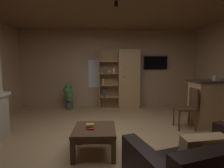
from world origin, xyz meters
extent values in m
cube|color=tan|center=(0.00, 0.00, -0.01)|extent=(6.13, 5.80, 0.02)
cube|color=tan|center=(0.00, 2.93, 1.32)|extent=(6.25, 0.06, 2.64)
cube|color=white|center=(-0.45, 2.90, 1.15)|extent=(0.55, 0.01, 0.95)
cube|color=tan|center=(0.65, 2.65, 0.98)|extent=(0.70, 0.38, 1.96)
cube|color=tan|center=(-0.03, 2.83, 0.98)|extent=(0.65, 0.02, 1.96)
cube|color=tan|center=(-0.34, 2.65, 0.98)|extent=(0.02, 0.38, 1.96)
sphere|color=black|center=(0.48, 2.45, 1.08)|extent=(0.04, 0.04, 0.04)
cube|color=tan|center=(-0.03, 2.65, 0.01)|extent=(0.65, 0.38, 0.02)
cube|color=tan|center=(-0.03, 2.65, 0.39)|extent=(0.65, 0.38, 0.02)
cube|color=tan|center=(-0.03, 2.65, 0.78)|extent=(0.65, 0.38, 0.02)
cube|color=tan|center=(-0.03, 2.65, 1.18)|extent=(0.65, 0.38, 0.02)
cube|color=tan|center=(-0.03, 2.65, 1.57)|extent=(0.65, 0.38, 0.02)
cube|color=beige|center=(-0.21, 2.59, 0.89)|extent=(0.04, 0.23, 0.19)
cube|color=#2D4C8C|center=(-0.17, 2.59, 0.51)|extent=(0.04, 0.23, 0.22)
cube|color=beige|center=(0.14, 2.59, 1.27)|extent=(0.04, 0.23, 0.17)
cube|color=#2D4C8C|center=(-0.13, 2.59, 1.28)|extent=(0.04, 0.23, 0.18)
sphere|color=beige|center=(0.00, 2.65, 1.23)|extent=(0.10, 0.10, 0.10)
cube|color=tan|center=(2.61, 0.79, 0.52)|extent=(1.39, 0.58, 1.04)
cube|color=#2D2826|center=(2.61, 0.79, 1.06)|extent=(1.45, 0.64, 0.04)
cube|color=#BFB299|center=(2.41, 0.74, 1.14)|extent=(0.13, 0.13, 0.11)
cube|color=tan|center=(0.83, -1.49, 0.53)|extent=(0.48, 0.24, 0.40)
cube|color=tan|center=(0.97, -1.51, 0.52)|extent=(0.46, 0.28, 0.32)
cube|color=#4C331E|center=(-0.31, -0.39, 0.40)|extent=(0.67, 0.70, 0.05)
cube|color=#4C331E|center=(-0.31, -0.39, 0.33)|extent=(0.60, 0.63, 0.08)
cube|color=#4C331E|center=(-0.61, -0.70, 0.19)|extent=(0.07, 0.07, 0.37)
cube|color=#4C331E|center=(-0.02, -0.70, 0.19)|extent=(0.07, 0.07, 0.37)
cube|color=#4C331E|center=(-0.61, -0.08, 0.19)|extent=(0.07, 0.07, 0.37)
cube|color=#4C331E|center=(-0.02, -0.08, 0.19)|extent=(0.07, 0.07, 0.37)
cube|color=#B22D2D|center=(-0.37, -0.44, 0.43)|extent=(0.12, 0.10, 0.02)
cube|color=beige|center=(-0.39, -0.39, 0.45)|extent=(0.11, 0.09, 0.02)
cube|color=gold|center=(-0.38, -0.40, 0.48)|extent=(0.13, 0.10, 0.03)
cube|color=#4C331E|center=(1.66, 0.66, 0.46)|extent=(0.45, 0.45, 0.04)
cube|color=#4C331E|center=(1.85, 0.64, 0.70)|extent=(0.07, 0.40, 0.44)
cylinder|color=#4C331E|center=(1.49, 0.85, 0.23)|extent=(0.04, 0.04, 0.46)
cylinder|color=#4C331E|center=(1.47, 0.49, 0.23)|extent=(0.04, 0.04, 0.46)
cylinder|color=#4C331E|center=(1.85, 0.82, 0.23)|extent=(0.04, 0.04, 0.46)
cylinder|color=#4C331E|center=(1.83, 0.46, 0.23)|extent=(0.04, 0.04, 0.46)
cylinder|color=#4C4C51|center=(-1.33, 2.50, 0.12)|extent=(0.25, 0.25, 0.25)
sphere|color=#3D7F3D|center=(-1.31, 2.50, 0.33)|extent=(0.20, 0.20, 0.20)
sphere|color=#3D7F3D|center=(-1.32, 2.50, 0.47)|extent=(0.28, 0.28, 0.28)
sphere|color=#3D7F3D|center=(-1.37, 2.49, 0.63)|extent=(0.29, 0.29, 0.29)
sphere|color=#3D7F3D|center=(-1.34, 2.47, 0.76)|extent=(0.22, 0.22, 0.22)
cube|color=black|center=(1.61, 2.87, 1.53)|extent=(0.82, 0.05, 0.46)
cube|color=black|center=(1.61, 2.84, 1.53)|extent=(0.78, 0.01, 0.42)
cylinder|color=black|center=(0.07, 0.25, 2.57)|extent=(0.07, 0.07, 0.09)
camera|label=1|loc=(-0.13, -3.07, 1.41)|focal=27.40mm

